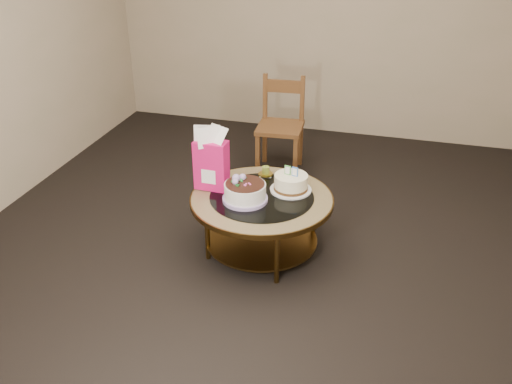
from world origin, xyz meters
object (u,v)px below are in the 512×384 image
(coffee_table, at_px, (262,206))
(dining_chair, at_px, (281,125))
(cream_cake, at_px, (291,183))
(decorated_cake, at_px, (245,193))
(gift_bag, at_px, (211,159))

(coffee_table, relative_size, dining_chair, 1.16)
(coffee_table, bearing_deg, dining_chair, 98.01)
(cream_cake, bearing_deg, coffee_table, -129.51)
(coffee_table, distance_m, cream_cake, 0.27)
(decorated_cake, relative_size, cream_cake, 1.06)
(dining_chair, bearing_deg, coffee_table, -86.04)
(decorated_cake, bearing_deg, cream_cake, 40.24)
(cream_cake, bearing_deg, decorated_cake, -128.16)
(decorated_cake, bearing_deg, gift_bag, 156.65)
(decorated_cake, distance_m, cream_cake, 0.36)
(coffee_table, height_order, gift_bag, gift_bag)
(coffee_table, xyz_separation_m, decorated_cake, (-0.10, -0.09, 0.14))
(gift_bag, bearing_deg, coffee_table, -2.88)
(cream_cake, distance_m, gift_bag, 0.60)
(cream_cake, relative_size, gift_bag, 0.64)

